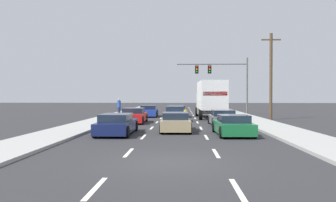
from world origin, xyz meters
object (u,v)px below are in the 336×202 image
object	(u,v)px
traffic_signal_mast	(218,73)
car_tan	(175,122)
car_blue	(149,111)
car_red	(134,116)
car_white	(175,115)
pedestrian_near_corner	(119,107)
car_yellow	(177,111)
utility_pole_mid	(271,75)
car_navy	(117,124)
box_truck	(210,98)
car_green	(233,126)
car_gray	(222,118)

from	to	relation	value
traffic_signal_mast	car_tan	bearing A→B (deg)	-103.86
car_blue	car_red	size ratio (longest dim) A/B	1.01
car_white	pedestrian_near_corner	xyz separation A→B (m)	(-6.16, 6.79, 0.44)
car_yellow	utility_pole_mid	bearing A→B (deg)	-21.31
car_red	car_navy	world-z (taller)	car_red
box_truck	utility_pole_mid	xyz separation A→B (m)	(5.54, -1.43, 2.13)
car_yellow	car_green	xyz separation A→B (m)	(3.42, -16.15, -0.04)
car_red	utility_pole_mid	size ratio (longest dim) A/B	0.54
car_white	car_gray	xyz separation A→B (m)	(3.65, -3.55, -0.05)
car_gray	traffic_signal_mast	world-z (taller)	traffic_signal_mast
car_white	traffic_signal_mast	size ratio (longest dim) A/B	0.49
car_green	utility_pole_mid	world-z (taller)	utility_pole_mid
car_yellow	box_truck	world-z (taller)	box_truck
car_tan	box_truck	xyz separation A→B (m)	(3.23, 12.05, 1.50)
car_green	car_navy	bearing A→B (deg)	178.41
car_navy	utility_pole_mid	world-z (taller)	utility_pole_mid
car_red	traffic_signal_mast	bearing A→B (deg)	57.52
car_navy	car_yellow	bearing A→B (deg)	78.57
car_red	car_green	world-z (taller)	car_red
car_navy	traffic_signal_mast	size ratio (longest dim) A/B	0.55
car_red	car_gray	bearing A→B (deg)	-15.84
traffic_signal_mast	utility_pole_mid	bearing A→B (deg)	-64.93
car_tan	car_green	world-z (taller)	car_tan
car_tan	car_gray	bearing A→B (deg)	50.59
car_green	traffic_signal_mast	world-z (taller)	traffic_signal_mast
car_red	box_truck	size ratio (longest dim) A/B	0.51
car_white	car_green	world-z (taller)	car_white
box_truck	pedestrian_near_corner	world-z (taller)	box_truck
car_navy	traffic_signal_mast	bearing A→B (deg)	68.98
car_navy	car_blue	bearing A→B (deg)	89.23
car_yellow	car_green	size ratio (longest dim) A/B	1.01
car_navy	car_yellow	world-z (taller)	car_yellow
car_yellow	car_tan	xyz separation A→B (m)	(0.13, -14.10, -0.02)
car_tan	box_truck	size ratio (longest dim) A/B	0.52
car_tan	car_white	bearing A→B (deg)	91.46
car_blue	car_yellow	bearing A→B (deg)	-5.62
box_truck	car_green	size ratio (longest dim) A/B	2.06
car_gray	car_blue	bearing A→B (deg)	122.94
car_white	traffic_signal_mast	distance (m)	13.22
car_tan	traffic_signal_mast	bearing A→B (deg)	76.14
box_truck	car_gray	xyz separation A→B (m)	(0.22, -7.84, -1.50)
car_blue	pedestrian_near_corner	xyz separation A→B (m)	(-3.22, 0.16, 0.48)
car_navy	car_gray	distance (m)	9.13
car_red	box_truck	bearing A→B (deg)	40.80
car_gray	utility_pole_mid	distance (m)	9.09
car_navy	pedestrian_near_corner	distance (m)	16.69
pedestrian_near_corner	car_navy	bearing A→B (deg)	-79.65
car_yellow	car_navy	bearing A→B (deg)	-101.43
car_red	car_white	size ratio (longest dim) A/B	1.05
car_red	car_yellow	size ratio (longest dim) A/B	1.05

